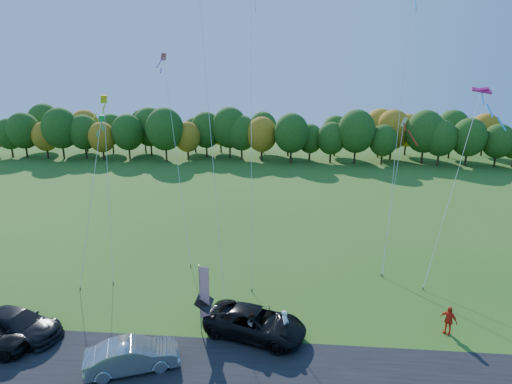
# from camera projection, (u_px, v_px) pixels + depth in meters

# --- Properties ---
(ground) EXTENTS (160.00, 160.00, 0.00)m
(ground) POSITION_uv_depth(u_px,v_px,m) (247.00, 330.00, 24.05)
(ground) COLOR #265917
(asphalt_strip) EXTENTS (90.00, 6.00, 0.01)m
(asphalt_strip) POSITION_uv_depth(u_px,v_px,m) (239.00, 377.00, 20.20)
(asphalt_strip) COLOR black
(asphalt_strip) RESTS_ON ground
(tree_line) EXTENTS (116.00, 12.00, 10.00)m
(tree_line) POSITION_uv_depth(u_px,v_px,m) (278.00, 160.00, 76.91)
(tree_line) COLOR #1E4711
(tree_line) RESTS_ON ground
(black_suv) EXTENTS (6.52, 4.36, 1.66)m
(black_suv) POSITION_uv_depth(u_px,v_px,m) (255.00, 323.00, 23.34)
(black_suv) COLOR black
(black_suv) RESTS_ON ground
(silver_sedan) EXTENTS (5.00, 3.26, 1.56)m
(silver_sedan) POSITION_uv_depth(u_px,v_px,m) (132.00, 356.00, 20.60)
(silver_sedan) COLOR #A2A3A7
(silver_sedan) RESTS_ON ground
(dark_truck_a) EXTENTS (5.85, 3.25, 1.60)m
(dark_truck_a) POSITION_uv_depth(u_px,v_px,m) (16.00, 325.00, 23.20)
(dark_truck_a) COLOR black
(dark_truck_a) RESTS_ON ground
(person_tailgate_a) EXTENTS (0.56, 0.74, 1.84)m
(person_tailgate_a) POSITION_uv_depth(u_px,v_px,m) (285.00, 325.00, 22.96)
(person_tailgate_a) COLOR white
(person_tailgate_a) RESTS_ON ground
(person_tailgate_b) EXTENTS (0.90, 1.02, 1.78)m
(person_tailgate_b) POSITION_uv_depth(u_px,v_px,m) (252.00, 327.00, 22.80)
(person_tailgate_b) COLOR gray
(person_tailgate_b) RESTS_ON ground
(person_east) EXTENTS (1.02, 1.04, 1.76)m
(person_east) POSITION_uv_depth(u_px,v_px,m) (448.00, 320.00, 23.51)
(person_east) COLOR red
(person_east) RESTS_ON ground
(feather_flag) EXTENTS (0.58, 0.07, 4.40)m
(feather_flag) POSITION_uv_depth(u_px,v_px,m) (204.00, 292.00, 23.05)
(feather_flag) COLOR #999999
(feather_flag) RESTS_ON ground
(kite_delta_blue) EXTENTS (4.89, 10.39, 28.67)m
(kite_delta_blue) POSITION_uv_depth(u_px,v_px,m) (207.00, 89.00, 27.58)
(kite_delta_blue) COLOR #4C3F33
(kite_delta_blue) RESTS_ON ground
(kite_parafoil_orange) EXTENTS (5.59, 13.98, 24.37)m
(kite_parafoil_orange) POSITION_uv_depth(u_px,v_px,m) (400.00, 112.00, 33.76)
(kite_parafoil_orange) COLOR #4C3F33
(kite_parafoil_orange) RESTS_ON ground
(kite_delta_red) EXTENTS (2.57, 8.83, 24.13)m
(kite_delta_red) POSITION_uv_depth(u_px,v_px,m) (251.00, 107.00, 29.26)
(kite_delta_red) COLOR #4C3F33
(kite_delta_red) RESTS_ON ground
(kite_parafoil_rainbow) EXTENTS (6.68, 7.54, 14.39)m
(kite_parafoil_rainbow) POSITION_uv_depth(u_px,v_px,m) (454.00, 184.00, 30.02)
(kite_parafoil_rainbow) COLOR #4C3F33
(kite_parafoil_rainbow) RESTS_ON ground
(kite_diamond_yellow) EXTENTS (2.08, 5.15, 13.80)m
(kite_diamond_yellow) POSITION_uv_depth(u_px,v_px,m) (108.00, 188.00, 30.03)
(kite_diamond_yellow) COLOR #4C3F33
(kite_diamond_yellow) RESTS_ON ground
(kite_diamond_green) EXTENTS (0.89, 6.48, 12.19)m
(kite_diamond_green) POSITION_uv_depth(u_px,v_px,m) (93.00, 185.00, 30.22)
(kite_diamond_green) COLOR #4C3F33
(kite_diamond_green) RESTS_ON ground
(kite_diamond_white) EXTENTS (2.72, 5.96, 12.01)m
(kite_diamond_white) POSITION_uv_depth(u_px,v_px,m) (393.00, 194.00, 31.76)
(kite_diamond_white) COLOR #4C3F33
(kite_diamond_white) RESTS_ON ground
(kite_diamond_pink) EXTENTS (4.22, 8.27, 17.30)m
(kite_diamond_pink) POSITION_uv_depth(u_px,v_px,m) (176.00, 155.00, 33.99)
(kite_diamond_pink) COLOR #4C3F33
(kite_diamond_pink) RESTS_ON ground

